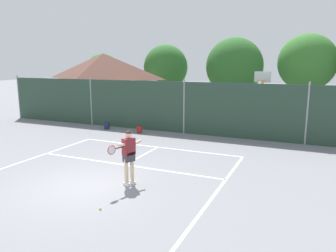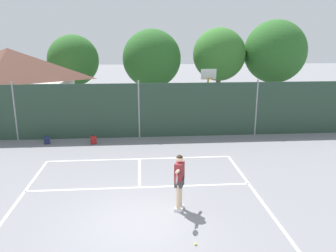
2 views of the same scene
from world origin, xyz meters
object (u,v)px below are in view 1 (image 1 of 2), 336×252
Objects in this scene: tennis_player at (129,153)px; backpack_red at (139,130)px; tennis_ball at (100,209)px; backpack_navy at (107,126)px; basketball_hoop at (262,94)px.

backpack_red is at bearing 116.55° from tennis_player.
tennis_player is 2.23m from tennis_ball.
backpack_red reaches higher than tennis_ball.
tennis_ball is 0.14× the size of backpack_navy.
tennis_player is 4.01× the size of backpack_navy.
tennis_player is 8.17m from backpack_red.
tennis_player is 4.01× the size of backpack_red.
basketball_hoop reaches higher than backpack_navy.
tennis_ball is 9.98m from backpack_red.
basketball_hoop is 10.33m from tennis_player.
backpack_red is (-3.85, 9.20, 0.16)m from tennis_ball.
basketball_hoop is at bearing 74.13° from tennis_player.
tennis_ball is (0.22, -1.94, -1.08)m from tennis_player.
basketball_hoop is 53.79× the size of tennis_ball.
backpack_navy is at bearing 128.94° from tennis_player.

